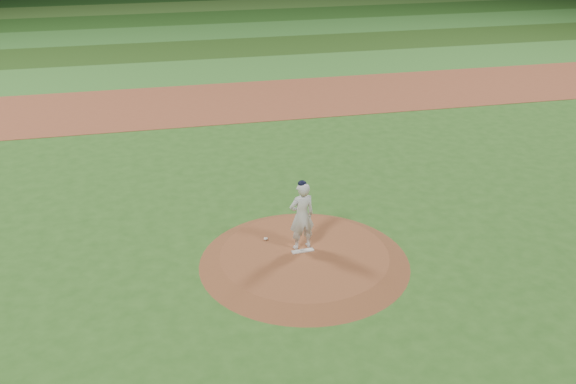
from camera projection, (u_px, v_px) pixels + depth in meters
The scene contains 11 objects.
ground at pixel (304, 262), 16.79m from camera, with size 120.00×120.00×0.00m, color #2E601F.
infield_dirt_band at pixel (232, 102), 29.11m from camera, with size 70.00×6.00×0.02m, color brown.
outfield_stripe_0 at pixel (218, 71), 33.95m from camera, with size 70.00×5.00×0.02m, color #38782B.
outfield_stripe_1 at pixel (208, 49), 38.35m from camera, with size 70.00×5.00×0.02m, color #254917.
outfield_stripe_2 at pixel (200, 32), 42.75m from camera, with size 70.00×5.00×0.02m, color #33732A.
outfield_stripe_3 at pixel (194, 18), 47.15m from camera, with size 70.00×5.00×0.02m, color #224F19.
outfield_stripe_4 at pixel (189, 7), 51.55m from camera, with size 70.00×5.00×0.02m, color #3C6E28.
pitchers_mound at pixel (304, 258), 16.74m from camera, with size 5.50×5.50×0.25m, color brown.
pitching_rubber at pixel (303, 251), 16.80m from camera, with size 0.59×0.15×0.03m, color silver.
rosin_bag at pixel (266, 239), 17.34m from camera, with size 0.11×0.11×0.06m, color white.
pitcher_on_mound at pixel (302, 216), 16.56m from camera, with size 0.76×0.58×1.95m.
Camera 1 is at (-3.48, -13.91, 8.95)m, focal length 40.00 mm.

